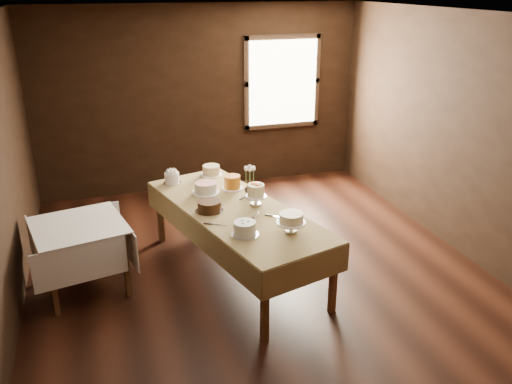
# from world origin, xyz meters

# --- Properties ---
(floor) EXTENTS (5.00, 6.00, 0.01)m
(floor) POSITION_xyz_m (0.00, 0.00, 0.00)
(floor) COLOR black
(floor) RESTS_ON ground
(ceiling) EXTENTS (5.00, 6.00, 0.01)m
(ceiling) POSITION_xyz_m (0.00, 0.00, 2.80)
(ceiling) COLOR beige
(ceiling) RESTS_ON wall_back
(wall_back) EXTENTS (5.00, 0.02, 2.80)m
(wall_back) POSITION_xyz_m (0.00, 3.00, 1.40)
(wall_back) COLOR black
(wall_back) RESTS_ON ground
(wall_front) EXTENTS (5.00, 0.02, 2.80)m
(wall_front) POSITION_xyz_m (0.00, -3.00, 1.40)
(wall_front) COLOR black
(wall_front) RESTS_ON ground
(wall_right) EXTENTS (0.02, 6.00, 2.80)m
(wall_right) POSITION_xyz_m (2.50, 0.00, 1.40)
(wall_right) COLOR black
(wall_right) RESTS_ON ground
(window) EXTENTS (1.10, 0.05, 1.30)m
(window) POSITION_xyz_m (1.30, 2.94, 1.60)
(window) COLOR #FFEABF
(window) RESTS_ON wall_back
(display_table) EXTENTS (1.63, 2.72, 0.79)m
(display_table) POSITION_xyz_m (-0.23, 0.19, 0.73)
(display_table) COLOR #4C311B
(display_table) RESTS_ON ground
(side_table) EXTENTS (1.07, 1.07, 0.76)m
(side_table) POSITION_xyz_m (-1.88, 0.34, 0.67)
(side_table) COLOR #4C311B
(side_table) RESTS_ON ground
(cake_meringue) EXTENTS (0.24, 0.24, 0.14)m
(cake_meringue) POSITION_xyz_m (-0.77, 1.16, 0.85)
(cake_meringue) COLOR silver
(cake_meringue) RESTS_ON display_table
(cake_speckled) EXTENTS (0.30, 0.30, 0.13)m
(cake_speckled) POSITION_xyz_m (-0.25, 1.30, 0.85)
(cake_speckled) COLOR white
(cake_speckled) RESTS_ON display_table
(cake_lattice) EXTENTS (0.35, 0.35, 0.12)m
(cake_lattice) POSITION_xyz_m (-0.45, 0.73, 0.84)
(cake_lattice) COLOR white
(cake_lattice) RESTS_ON display_table
(cake_caramel) EXTENTS (0.27, 0.27, 0.16)m
(cake_caramel) POSITION_xyz_m (-0.12, 0.77, 0.86)
(cake_caramel) COLOR white
(cake_caramel) RESTS_ON display_table
(cake_chocolate) EXTENTS (0.35, 0.35, 0.12)m
(cake_chocolate) POSITION_xyz_m (-0.52, 0.20, 0.85)
(cake_chocolate) COLOR silver
(cake_chocolate) RESTS_ON display_table
(cake_flowers) EXTENTS (0.25, 0.25, 0.25)m
(cake_flowers) POSITION_xyz_m (0.01, 0.23, 0.90)
(cake_flowers) COLOR white
(cake_flowers) RESTS_ON display_table
(cake_swirl) EXTENTS (0.28, 0.28, 0.14)m
(cake_swirl) POSITION_xyz_m (-0.32, -0.46, 0.86)
(cake_swirl) COLOR silver
(cake_swirl) RESTS_ON display_table
(cake_cream) EXTENTS (0.29, 0.29, 0.21)m
(cake_cream) POSITION_xyz_m (0.13, -0.52, 0.88)
(cake_cream) COLOR white
(cake_cream) RESTS_ON display_table
(cake_server_a) EXTENTS (0.18, 0.19, 0.01)m
(cake_server_a) POSITION_xyz_m (-0.08, -0.05, 0.79)
(cake_server_a) COLOR silver
(cake_server_a) RESTS_ON display_table
(cake_server_b) EXTENTS (0.21, 0.16, 0.01)m
(cake_server_b) POSITION_xyz_m (0.15, -0.17, 0.79)
(cake_server_b) COLOR silver
(cake_server_b) RESTS_ON display_table
(cake_server_c) EXTENTS (0.09, 0.24, 0.01)m
(cake_server_c) POSITION_xyz_m (-0.41, 0.47, 0.79)
(cake_server_c) COLOR silver
(cake_server_c) RESTS_ON display_table
(cake_server_d) EXTENTS (0.18, 0.19, 0.01)m
(cake_server_d) POSITION_xyz_m (-0.02, 0.52, 0.79)
(cake_server_d) COLOR silver
(cake_server_d) RESTS_ON display_table
(cake_server_e) EXTENTS (0.23, 0.13, 0.01)m
(cake_server_e) POSITION_xyz_m (-0.50, -0.17, 0.79)
(cake_server_e) COLOR silver
(cake_server_e) RESTS_ON display_table
(flower_vase) EXTENTS (0.18, 0.18, 0.13)m
(flower_vase) POSITION_xyz_m (0.04, 0.55, 0.85)
(flower_vase) COLOR #2D2823
(flower_vase) RESTS_ON display_table
(flower_bouquet) EXTENTS (0.14, 0.14, 0.20)m
(flower_bouquet) POSITION_xyz_m (0.04, 0.55, 1.04)
(flower_bouquet) COLOR white
(flower_bouquet) RESTS_ON flower_vase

